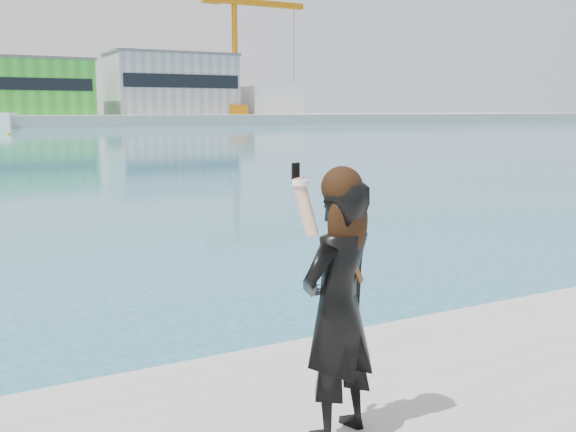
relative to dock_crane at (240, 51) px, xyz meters
name	(u,v)px	position (x,y,z in m)	size (l,w,h in m)	color
warehouse_green	(5,86)	(-45.20, 5.98, -7.81)	(30.60, 16.36, 10.50)	green
warehouse_grey_right	(171,84)	(-13.20, 5.98, -6.80)	(25.50, 15.35, 12.50)	gray
ancillary_shed	(270,100)	(8.80, 4.00, -10.07)	(12.00, 10.00, 6.00)	silver
dock_crane	(240,51)	(0.00, 0.00, 0.00)	(23.00, 4.00, 24.00)	#C76F0B
flagpole_right	(91,90)	(-31.11, -1.00, -8.53)	(1.28, 0.16, 8.00)	silver
buoy_near	(9,135)	(-48.98, -41.07, -15.07)	(0.50, 0.50, 0.50)	#FFF90D
woman	(338,302)	(-53.75, -122.73, -13.33)	(0.75, 0.61, 1.86)	black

